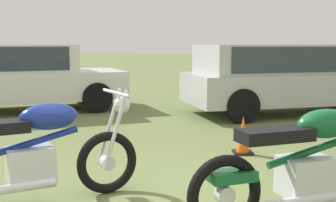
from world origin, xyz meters
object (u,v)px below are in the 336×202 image
motorcycle_green (307,165)px  car_white (15,73)px  car_silver (284,74)px  traffic_cone (243,137)px  motorcycle_blue (31,155)px

motorcycle_green → car_white: (-4.36, 5.89, 0.36)m
motorcycle_green → car_silver: (1.32, 5.52, 0.36)m
motorcycle_green → traffic_cone: bearing=73.9°
car_white → motorcycle_blue: bearing=-90.7°
motorcycle_blue → traffic_cone: size_ratio=3.75×
car_white → traffic_cone: bearing=-61.9°
car_white → traffic_cone: (4.25, -3.70, -0.60)m
car_white → car_silver: size_ratio=0.97×
car_white → traffic_cone: 5.67m
motorcycle_blue → motorcycle_green: (2.34, -0.34, 0.00)m
car_white → car_silver: 5.70m
motorcycle_green → car_silver: car_silver is taller
motorcycle_blue → car_white: size_ratio=0.42×
motorcycle_blue → car_white: bearing=82.1°
traffic_cone → motorcycle_green: bearing=-87.0°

